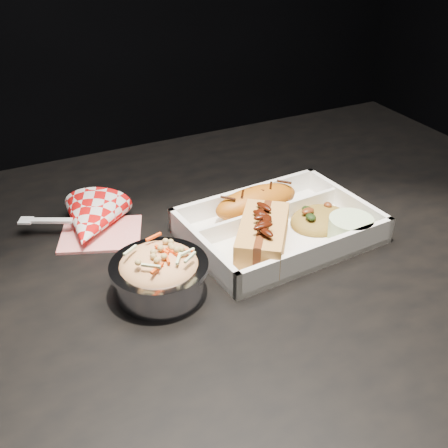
% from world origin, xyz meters
% --- Properties ---
extents(dining_table, '(1.20, 0.80, 0.75)m').
position_xyz_m(dining_table, '(0.00, 0.00, 0.66)').
color(dining_table, black).
rests_on(dining_table, ground).
extents(food_tray, '(0.26, 0.20, 0.04)m').
position_xyz_m(food_tray, '(0.11, 0.01, 0.76)').
color(food_tray, white).
rests_on(food_tray, dining_table).
extents(fried_pastry, '(0.14, 0.06, 0.04)m').
position_xyz_m(fried_pastry, '(0.11, 0.06, 0.78)').
color(fried_pastry, '#B25D11').
rests_on(fried_pastry, food_tray).
extents(hotdog, '(0.12, 0.13, 0.06)m').
position_xyz_m(hotdog, '(0.07, -0.02, 0.78)').
color(hotdog, gold).
rests_on(hotdog, food_tray).
extents(fried_rice_mound, '(0.10, 0.08, 0.03)m').
position_xyz_m(fried_rice_mound, '(0.18, 0.00, 0.77)').
color(fried_rice_mound, olive).
rests_on(fried_rice_mound, food_tray).
extents(cupcake_liner, '(0.06, 0.06, 0.03)m').
position_xyz_m(cupcake_liner, '(0.19, -0.05, 0.77)').
color(cupcake_liner, beige).
rests_on(cupcake_liner, food_tray).
extents(foil_coleslaw_cup, '(0.12, 0.12, 0.07)m').
position_xyz_m(foil_coleslaw_cup, '(-0.08, -0.04, 0.78)').
color(foil_coleslaw_cup, silver).
rests_on(foil_coleslaw_cup, dining_table).
extents(napkin_fork, '(0.17, 0.14, 0.10)m').
position_xyz_m(napkin_fork, '(-0.12, 0.13, 0.77)').
color(napkin_fork, red).
rests_on(napkin_fork, dining_table).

